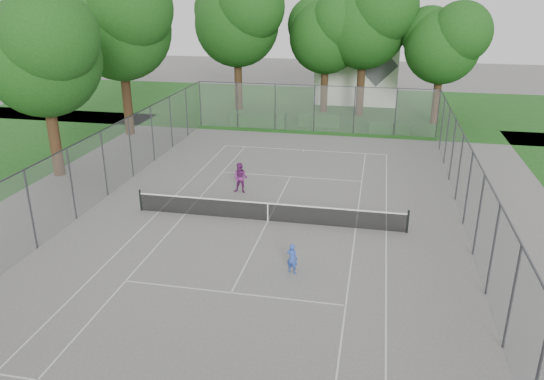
% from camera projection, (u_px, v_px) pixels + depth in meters
% --- Properties ---
extents(ground, '(120.00, 120.00, 0.00)m').
position_uv_depth(ground, '(268.00, 221.00, 24.99)').
color(ground, '#63605E').
rests_on(ground, ground).
extents(grass_far, '(60.00, 20.00, 0.00)m').
position_uv_depth(grass_far, '(326.00, 107.00, 48.77)').
color(grass_far, '#194A15').
rests_on(grass_far, ground).
extents(court_markings, '(11.03, 23.83, 0.01)m').
position_uv_depth(court_markings, '(268.00, 221.00, 24.98)').
color(court_markings, beige).
rests_on(court_markings, ground).
extents(tennis_net, '(12.87, 0.10, 1.10)m').
position_uv_depth(tennis_net, '(268.00, 211.00, 24.80)').
color(tennis_net, black).
rests_on(tennis_net, ground).
extents(perimeter_fence, '(18.08, 34.08, 3.52)m').
position_uv_depth(perimeter_fence, '(268.00, 185.00, 24.34)').
color(perimeter_fence, '#38383D').
rests_on(perimeter_fence, ground).
extents(tree_far_left, '(8.10, 7.39, 11.64)m').
position_uv_depth(tree_far_left, '(238.00, 17.00, 43.94)').
color(tree_far_left, '#332012').
rests_on(tree_far_left, ground).
extents(tree_far_midleft, '(7.04, 6.43, 10.12)m').
position_uv_depth(tree_far_midleft, '(327.00, 30.00, 43.90)').
color(tree_far_midleft, '#332012').
rests_on(tree_far_midleft, ground).
extents(tree_far_midright, '(8.07, 7.37, 11.60)m').
position_uv_depth(tree_far_midright, '(366.00, 18.00, 42.79)').
color(tree_far_midright, '#332012').
rests_on(tree_far_midright, ground).
extents(tree_far_right, '(6.59, 6.02, 9.47)m').
position_uv_depth(tree_far_right, '(444.00, 40.00, 40.51)').
color(tree_far_right, '#332012').
rests_on(tree_far_right, ground).
extents(tree_side_back, '(8.27, 7.55, 11.89)m').
position_uv_depth(tree_side_back, '(120.00, 20.00, 36.81)').
color(tree_side_back, '#332012').
rests_on(tree_side_back, ground).
extents(tree_side_front, '(7.27, 6.64, 10.45)m').
position_uv_depth(tree_side_front, '(42.00, 49.00, 28.54)').
color(tree_side_front, '#332012').
rests_on(tree_side_front, ground).
extents(hedge_left, '(4.37, 1.31, 1.09)m').
position_uv_depth(hedge_left, '(258.00, 119.00, 41.93)').
color(hedge_left, '#1A4B18').
rests_on(hedge_left, ground).
extents(hedge_mid, '(3.27, 0.93, 1.03)m').
position_uv_depth(hedge_mid, '(319.00, 120.00, 41.86)').
color(hedge_mid, '#1A4B18').
rests_on(hedge_mid, ground).
extents(hedge_right, '(2.96, 1.08, 0.89)m').
position_uv_depth(hedge_right, '(389.00, 127.00, 39.99)').
color(hedge_right, '#1A4B18').
rests_on(hedge_right, ground).
extents(house, '(7.53, 5.83, 9.37)m').
position_uv_depth(house, '(358.00, 61.00, 50.17)').
color(house, white).
rests_on(house, ground).
extents(girl_player, '(0.51, 0.41, 1.22)m').
position_uv_depth(girl_player, '(292.00, 258.00, 20.28)').
color(girl_player, '#2E4DAC').
rests_on(girl_player, ground).
extents(woman_player, '(0.84, 0.68, 1.64)m').
position_uv_depth(woman_player, '(241.00, 178.00, 28.20)').
color(woman_player, '#6C2468').
rests_on(woman_player, ground).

